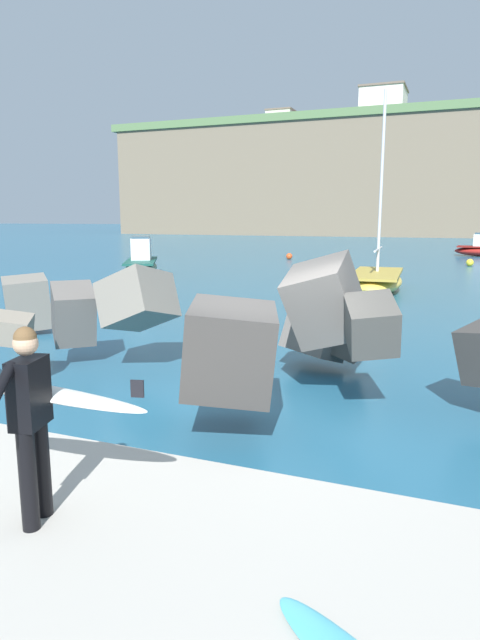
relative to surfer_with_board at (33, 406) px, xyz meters
name	(u,v)px	position (x,y,z in m)	size (l,w,h in m)	color
ground_plane	(250,423)	(0.75, 3.39, -1.28)	(400.00, 400.00, 0.00)	#235B7A
walkway_path	(64,588)	(0.75, -0.61, -1.16)	(48.00, 4.40, 0.24)	#B2ADA3
breakwater_jetty	(289,339)	(0.99, 4.52, -0.25)	(31.48, 6.22, 2.41)	slate
surfer_with_board	(33,406)	(0.00, 0.00, 0.00)	(2.12, 1.36, 1.78)	black
boat_near_left	(376,280)	(0.36, 18.61, -0.82)	(2.29, 5.52, 7.73)	#EAC64C
boat_mid_centre	(141,264)	(-11.54, 20.31, -0.67)	(3.87, 5.41, 1.98)	#1E6656
mooring_buoy_middle	(289,256)	(-7.72, 33.51, -1.06)	(0.44, 0.44, 0.44)	#E54C1E
mooring_buoy_outer	(470,263)	(4.00, 32.37, -1.06)	(0.44, 0.44, 0.44)	yellow
headland_bluff	(395,180)	(-7.99, 98.44, 8.11)	(92.75, 35.83, 18.72)	#756651
station_building_west	(306,124)	(-26.28, 105.09, 19.48)	(7.57, 5.53, 4.04)	silver
station_building_central	(281,123)	(-30.95, 103.89, 19.86)	(5.23, 4.79, 4.80)	beige
station_building_east	(383,103)	(-9.73, 91.69, 19.78)	(7.06, 8.03, 4.64)	silver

